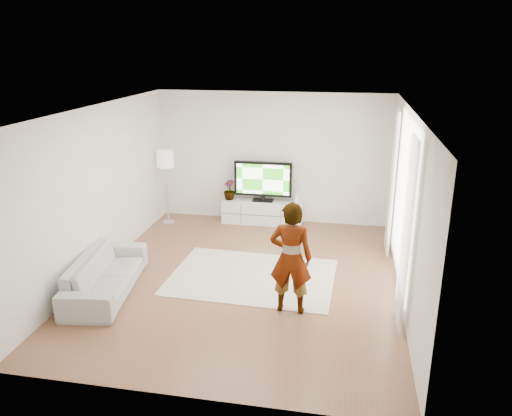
% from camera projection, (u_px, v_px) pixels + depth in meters
% --- Properties ---
extents(floor, '(6.00, 6.00, 0.00)m').
position_uv_depth(floor, '(244.00, 279.00, 8.35)').
color(floor, '#905F41').
rests_on(floor, ground).
extents(ceiling, '(6.00, 6.00, 0.00)m').
position_uv_depth(ceiling, '(243.00, 110.00, 7.47)').
color(ceiling, white).
rests_on(ceiling, wall_back).
extents(wall_left, '(0.02, 6.00, 2.80)m').
position_uv_depth(wall_left, '(98.00, 191.00, 8.34)').
color(wall_left, white).
rests_on(wall_left, floor).
extents(wall_right, '(0.02, 6.00, 2.80)m').
position_uv_depth(wall_right, '(407.00, 208.00, 7.47)').
color(wall_right, white).
rests_on(wall_right, floor).
extents(wall_back, '(5.00, 0.02, 2.80)m').
position_uv_depth(wall_back, '(273.00, 158.00, 10.71)').
color(wall_back, white).
rests_on(wall_back, floor).
extents(wall_front, '(5.00, 0.02, 2.80)m').
position_uv_depth(wall_front, '(183.00, 284.00, 5.11)').
color(wall_front, white).
rests_on(wall_front, floor).
extents(window, '(0.01, 2.60, 2.50)m').
position_uv_depth(window, '(404.00, 199.00, 7.74)').
color(window, white).
rests_on(window, wall_right).
extents(curtain_near, '(0.04, 0.70, 2.60)m').
position_uv_depth(curtain_near, '(406.00, 235.00, 6.57)').
color(curtain_near, white).
rests_on(curtain_near, floor).
extents(curtain_far, '(0.04, 0.70, 2.60)m').
position_uv_depth(curtain_far, '(392.00, 183.00, 9.00)').
color(curtain_far, white).
rests_on(curtain_far, floor).
extents(media_console, '(1.74, 0.50, 0.49)m').
position_uv_depth(media_console, '(263.00, 212.00, 10.88)').
color(media_console, silver).
rests_on(media_console, floor).
extents(television, '(1.25, 0.25, 0.87)m').
position_uv_depth(television, '(263.00, 180.00, 10.68)').
color(television, black).
rests_on(television, media_console).
extents(game_console, '(0.09, 0.16, 0.21)m').
position_uv_depth(game_console, '(298.00, 198.00, 10.64)').
color(game_console, white).
rests_on(game_console, media_console).
extents(potted_plant, '(0.32, 0.32, 0.44)m').
position_uv_depth(potted_plant, '(229.00, 190.00, 10.87)').
color(potted_plant, '#3F7238').
rests_on(potted_plant, media_console).
extents(rug, '(2.78, 2.05, 0.01)m').
position_uv_depth(rug, '(252.00, 277.00, 8.40)').
color(rug, beige).
rests_on(rug, floor).
extents(player, '(0.62, 0.41, 1.67)m').
position_uv_depth(player, '(291.00, 258.00, 7.08)').
color(player, '#334772').
rests_on(player, rug).
extents(sofa, '(1.10, 2.16, 0.60)m').
position_uv_depth(sofa, '(106.00, 274.00, 7.83)').
color(sofa, '#AAAAA6').
rests_on(sofa, floor).
extents(floor_lamp, '(0.36, 0.36, 1.60)m').
position_uv_depth(floor_lamp, '(165.00, 162.00, 10.54)').
color(floor_lamp, silver).
rests_on(floor_lamp, floor).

